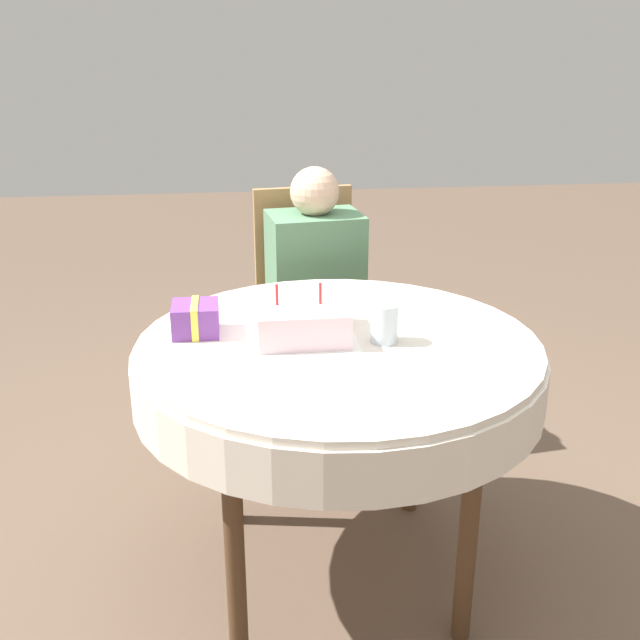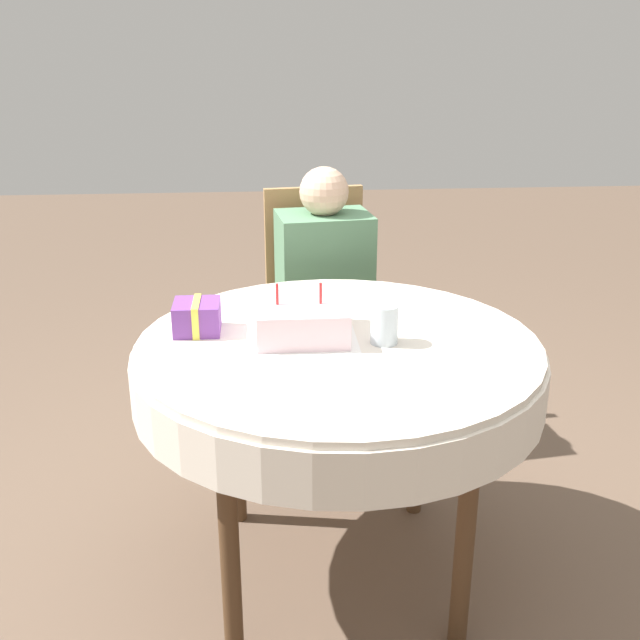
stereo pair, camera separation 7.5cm
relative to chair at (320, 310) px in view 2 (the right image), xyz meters
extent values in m
plane|color=brown|center=(-0.02, -0.93, -0.51)|extent=(12.00, 12.00, 0.00)
cylinder|color=silver|center=(-0.02, -0.93, 0.24)|extent=(1.08, 1.08, 0.02)
cylinder|color=silver|center=(-0.02, -0.93, 0.16)|extent=(1.10, 1.10, 0.14)
cylinder|color=#4C331E|center=(-0.32, -1.22, -0.14)|extent=(0.05, 0.05, 0.74)
cylinder|color=#4C331E|center=(0.27, -1.22, -0.14)|extent=(0.05, 0.05, 0.74)
cylinder|color=#4C331E|center=(-0.32, -0.63, -0.14)|extent=(0.05, 0.05, 0.74)
cylinder|color=#4C331E|center=(0.27, -0.63, -0.14)|extent=(0.05, 0.05, 0.74)
cube|color=#A37A4C|center=(0.01, -0.08, -0.09)|extent=(0.48, 0.48, 0.04)
cube|color=#A37A4C|center=(-0.01, 0.12, 0.20)|extent=(0.39, 0.08, 0.53)
cylinder|color=#A37A4C|center=(-0.15, -0.29, -0.31)|extent=(0.04, 0.04, 0.41)
cylinder|color=#A37A4C|center=(0.22, -0.25, -0.31)|extent=(0.04, 0.04, 0.41)
cylinder|color=#A37A4C|center=(-0.20, 0.08, -0.31)|extent=(0.04, 0.04, 0.41)
cylinder|color=#A37A4C|center=(0.17, 0.13, -0.31)|extent=(0.04, 0.04, 0.41)
cylinder|color=#DBB293|center=(-0.05, -0.27, -0.29)|extent=(0.09, 0.09, 0.44)
cylinder|color=#DBB293|center=(0.12, -0.25, -0.29)|extent=(0.09, 0.09, 0.44)
cube|color=#568460|center=(0.01, -0.08, 0.17)|extent=(0.37, 0.29, 0.47)
sphere|color=#DBB293|center=(0.01, -0.08, 0.48)|extent=(0.18, 0.18, 0.18)
cube|color=white|center=(-0.12, -0.89, 0.25)|extent=(0.29, 0.29, 0.00)
cube|color=silver|center=(-0.12, -0.89, 0.30)|extent=(0.24, 0.24, 0.09)
cylinder|color=red|center=(-0.07, -0.89, 0.37)|extent=(0.01, 0.01, 0.06)
cylinder|color=red|center=(-0.18, -0.89, 0.37)|extent=(0.01, 0.01, 0.06)
cylinder|color=silver|center=(0.10, -0.95, 0.30)|extent=(0.07, 0.07, 0.11)
cube|color=#753D99|center=(-0.40, -0.83, 0.29)|extent=(0.12, 0.12, 0.08)
cube|color=#EAE54C|center=(-0.40, -0.83, 0.29)|extent=(0.02, 0.13, 0.09)
camera|label=1|loc=(-0.29, -2.76, 1.01)|focal=42.00mm
camera|label=2|loc=(-0.22, -2.76, 1.01)|focal=42.00mm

